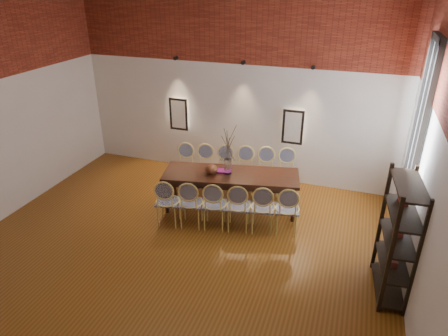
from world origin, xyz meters
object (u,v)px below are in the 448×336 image
(chair_far_e, at_px, (265,173))
(chair_far_b, at_px, (204,169))
(chair_near_f, at_px, (287,209))
(bowl, at_px, (212,169))
(chair_near_e, at_px, (263,207))
(chair_far_d, at_px, (245,171))
(vase, at_px, (228,166))
(book, at_px, (222,171))
(chair_near_d, at_px, (238,206))
(chair_far_f, at_px, (286,174))
(chair_near_c, at_px, (215,204))
(chair_near_b, at_px, (191,203))
(shelving_rack, at_px, (398,238))
(chair_far_c, at_px, (224,170))
(chair_far_a, at_px, (184,168))
(dining_table, at_px, (231,191))
(chair_near_a, at_px, (168,201))

(chair_far_e, bearing_deg, chair_far_b, 0.00)
(chair_near_f, height_order, bowl, chair_near_f)
(chair_near_e, height_order, chair_far_d, same)
(vase, height_order, book, vase)
(chair_near_d, bearing_deg, chair_far_f, 58.35)
(chair_near_e, xyz_separation_m, book, (-0.95, 0.57, 0.30))
(book, bearing_deg, vase, -15.24)
(chair_far_f, relative_size, book, 3.62)
(chair_near_c, relative_size, chair_near_e, 1.00)
(chair_near_b, xyz_separation_m, chair_far_e, (0.97, 1.61, 0.00))
(chair_near_c, distance_m, book, 0.81)
(shelving_rack, bearing_deg, chair_near_f, 144.58)
(chair_far_f, bearing_deg, chair_near_b, 39.05)
(chair_far_e, xyz_separation_m, shelving_rack, (2.38, -2.23, 0.43))
(chair_far_d, bearing_deg, chair_far_c, 0.00)
(chair_far_f, xyz_separation_m, shelving_rack, (1.96, -2.32, 0.43))
(chair_far_b, bearing_deg, vase, 130.16)
(vase, bearing_deg, chair_near_e, -32.99)
(chair_near_b, distance_m, chair_near_e, 1.28)
(chair_far_a, bearing_deg, chair_near_d, 132.76)
(chair_far_d, bearing_deg, chair_far_f, -180.00)
(chair_far_c, xyz_separation_m, shelving_rack, (3.21, -2.05, 0.43))
(chair_near_f, bearing_deg, chair_far_a, 147.02)
(chair_far_c, xyz_separation_m, vase, (0.30, -0.64, 0.43))
(dining_table, xyz_separation_m, chair_near_f, (1.18, -0.46, 0.09))
(chair_near_a, relative_size, chair_near_e, 1.00)
(chair_near_a, relative_size, chair_far_b, 1.00)
(chair_far_d, bearing_deg, chair_far_a, 0.00)
(chair_far_f, distance_m, shelving_rack, 3.07)
(chair_near_e, bearing_deg, chair_far_e, 90.00)
(chair_far_d, relative_size, chair_far_e, 1.00)
(chair_far_b, height_order, chair_far_f, same)
(dining_table, bearing_deg, book, 160.88)
(chair_near_d, bearing_deg, chair_near_f, -0.00)
(book, bearing_deg, chair_far_d, 70.39)
(chair_far_f, bearing_deg, chair_far_c, 0.00)
(chair_near_b, xyz_separation_m, vase, (0.43, 0.80, 0.43))
(chair_far_b, relative_size, vase, 3.13)
(chair_far_b, bearing_deg, chair_near_f, 140.95)
(chair_near_a, xyz_separation_m, chair_far_a, (-0.28, 1.35, 0.00))
(chair_near_e, bearing_deg, chair_near_f, 0.00)
(book, bearing_deg, chair_near_e, -30.91)
(chair_far_a, xyz_separation_m, shelving_rack, (4.04, -1.88, 0.43))
(dining_table, relative_size, bowl, 10.64)
(chair_far_f, height_order, book, chair_far_f)
(chair_near_d, bearing_deg, chair_far_b, 121.65)
(chair_near_d, relative_size, chair_far_c, 1.00)
(chair_near_e, height_order, chair_far_a, same)
(chair_near_a, height_order, chair_near_e, same)
(chair_near_b, xyz_separation_m, chair_far_c, (0.13, 1.44, 0.00))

